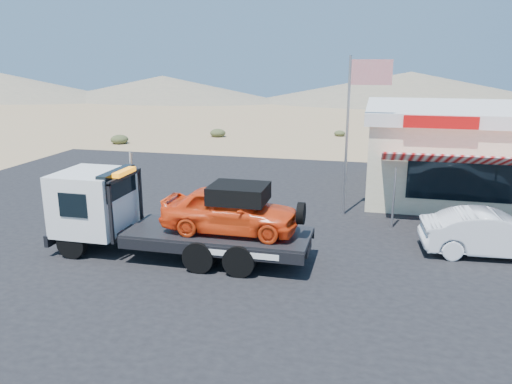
% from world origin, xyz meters
% --- Properties ---
extents(ground, '(120.00, 120.00, 0.00)m').
position_xyz_m(ground, '(0.00, 0.00, 0.00)').
color(ground, '#A2845C').
rests_on(ground, ground).
extents(asphalt_lot, '(32.00, 24.00, 0.02)m').
position_xyz_m(asphalt_lot, '(2.00, 3.00, 0.01)').
color(asphalt_lot, black).
rests_on(asphalt_lot, ground).
extents(tow_truck, '(7.83, 2.32, 2.62)m').
position_xyz_m(tow_truck, '(-0.09, -0.96, 1.41)').
color(tow_truck, black).
rests_on(tow_truck, asphalt_lot).
extents(white_sedan, '(4.30, 1.78, 1.38)m').
position_xyz_m(white_sedan, '(9.40, 1.32, 0.71)').
color(white_sedan, silver).
rests_on(white_sedan, asphalt_lot).
extents(jerky_store, '(10.40, 9.97, 3.90)m').
position_xyz_m(jerky_store, '(10.50, 8.97, 1.99)').
color(jerky_store, beige).
rests_on(jerky_store, asphalt_lot).
extents(flagpole, '(1.55, 0.10, 6.00)m').
position_xyz_m(flagpole, '(4.93, 4.50, 3.76)').
color(flagpole, '#99999E').
rests_on(flagpole, asphalt_lot).
extents(desert_scrub, '(25.17, 34.62, 0.72)m').
position_xyz_m(desert_scrub, '(-13.67, 8.50, 0.31)').
color(desert_scrub, '#394022').
rests_on(desert_scrub, ground).
extents(distant_hills, '(126.00, 48.00, 4.20)m').
position_xyz_m(distant_hills, '(-9.77, 55.14, 1.89)').
color(distant_hills, '#726B59').
rests_on(distant_hills, ground).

